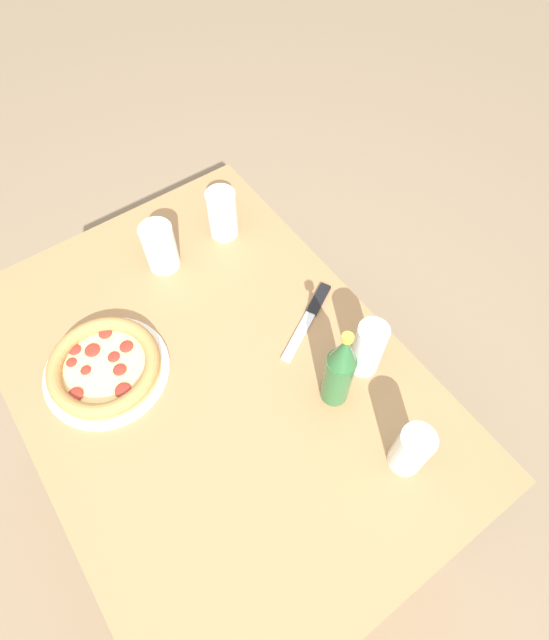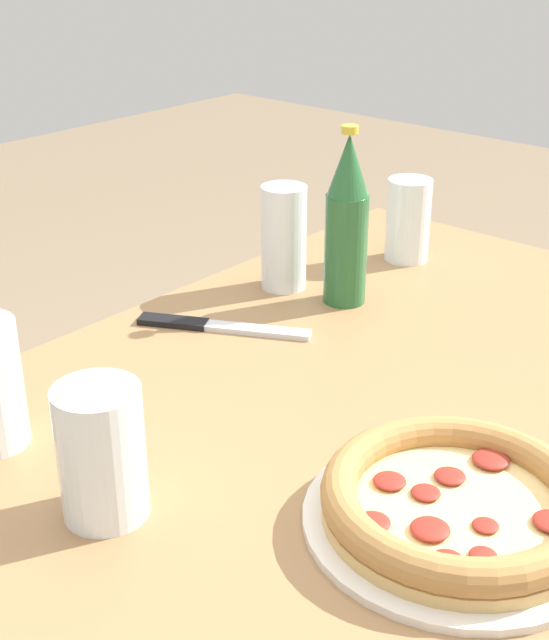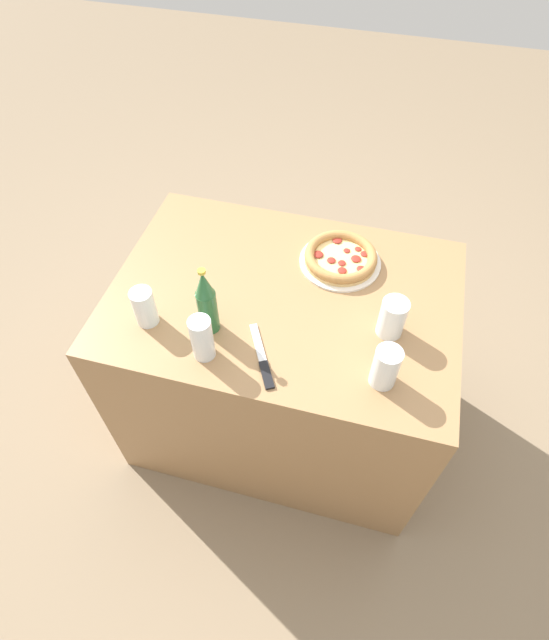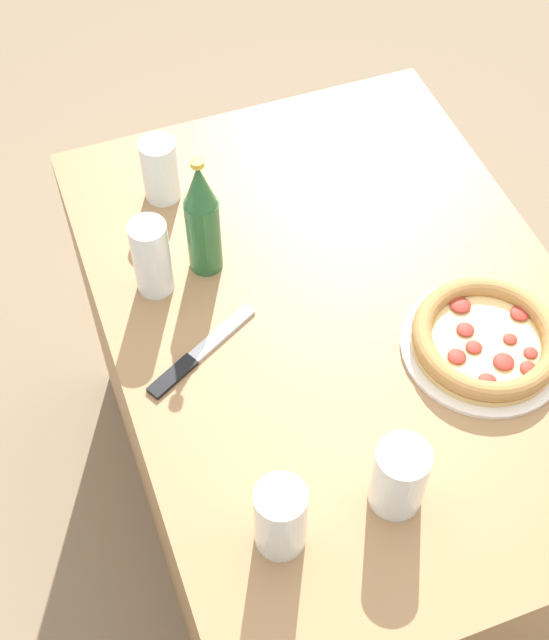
{
  "view_description": "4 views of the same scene",
  "coord_description": "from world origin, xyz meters",
  "px_view_note": "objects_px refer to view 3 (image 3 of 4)",
  "views": [
    {
      "loc": [
        -0.44,
        0.16,
        1.72
      ],
      "look_at": [
        0.02,
        -0.17,
        0.81
      ],
      "focal_mm": 28.0,
      "sensor_mm": 36.0,
      "label": 1
    },
    {
      "loc": [
        0.71,
        0.47,
        1.25
      ],
      "look_at": [
        0.05,
        -0.11,
        0.84
      ],
      "focal_mm": 50.0,
      "sensor_mm": 36.0,
      "label": 2
    },
    {
      "loc": [
        0.23,
        -1.0,
        1.92
      ],
      "look_at": [
        0.01,
        -0.16,
        0.83
      ],
      "focal_mm": 28.0,
      "sensor_mm": 36.0,
      "label": 3
    },
    {
      "loc": [
        0.79,
        -0.41,
        1.92
      ],
      "look_at": [
        0.03,
        -0.14,
        0.85
      ],
      "focal_mm": 50.0,
      "sensor_mm": 36.0,
      "label": 4
    }
  ],
  "objects_px": {
    "pizza_veggie": "(341,258)",
    "glass_red_wine": "(202,340)",
    "beer_bottle": "(207,302)",
    "knife": "(262,358)",
    "glass_cola": "(145,308)",
    "glass_water": "(385,368)",
    "glass_iced_tea": "(392,319)"
  },
  "relations": [
    {
      "from": "pizza_veggie",
      "to": "glass_red_wine",
      "type": "height_order",
      "value": "glass_red_wine"
    },
    {
      "from": "beer_bottle",
      "to": "knife",
      "type": "relative_size",
      "value": 1.15
    },
    {
      "from": "glass_cola",
      "to": "beer_bottle",
      "type": "height_order",
      "value": "beer_bottle"
    },
    {
      "from": "glass_red_wine",
      "to": "glass_water",
      "type": "relative_size",
      "value": 1.11
    },
    {
      "from": "glass_water",
      "to": "beer_bottle",
      "type": "distance_m",
      "value": 0.51
    },
    {
      "from": "glass_red_wine",
      "to": "glass_cola",
      "type": "distance_m",
      "value": 0.21
    },
    {
      "from": "pizza_veggie",
      "to": "glass_cola",
      "type": "xyz_separation_m",
      "value": [
        -0.5,
        -0.38,
        0.04
      ]
    },
    {
      "from": "glass_red_wine",
      "to": "glass_cola",
      "type": "xyz_separation_m",
      "value": [
        -0.2,
        0.07,
        -0.01
      ]
    },
    {
      "from": "glass_water",
      "to": "beer_bottle",
      "type": "height_order",
      "value": "beer_bottle"
    },
    {
      "from": "glass_water",
      "to": "knife",
      "type": "bearing_deg",
      "value": -177.22
    },
    {
      "from": "glass_red_wine",
      "to": "beer_bottle",
      "type": "height_order",
      "value": "beer_bottle"
    },
    {
      "from": "knife",
      "to": "glass_cola",
      "type": "bearing_deg",
      "value": 172.69
    },
    {
      "from": "pizza_veggie",
      "to": "beer_bottle",
      "type": "xyz_separation_m",
      "value": [
        -0.32,
        -0.36,
        0.09
      ]
    },
    {
      "from": "glass_red_wine",
      "to": "glass_water",
      "type": "xyz_separation_m",
      "value": [
        0.49,
        0.04,
        -0.0
      ]
    },
    {
      "from": "glass_cola",
      "to": "glass_iced_tea",
      "type": "bearing_deg",
      "value": 11.68
    },
    {
      "from": "glass_red_wine",
      "to": "glass_water",
      "type": "distance_m",
      "value": 0.49
    },
    {
      "from": "glass_water",
      "to": "glass_iced_tea",
      "type": "bearing_deg",
      "value": 90.51
    },
    {
      "from": "glass_red_wine",
      "to": "knife",
      "type": "bearing_deg",
      "value": 8.33
    },
    {
      "from": "pizza_veggie",
      "to": "glass_cola",
      "type": "relative_size",
      "value": 2.15
    },
    {
      "from": "glass_iced_tea",
      "to": "beer_bottle",
      "type": "xyz_separation_m",
      "value": [
        -0.5,
        -0.12,
        0.06
      ]
    },
    {
      "from": "knife",
      "to": "glass_red_wine",
      "type": "bearing_deg",
      "value": -171.67
    },
    {
      "from": "pizza_veggie",
      "to": "glass_red_wine",
      "type": "xyz_separation_m",
      "value": [
        -0.3,
        -0.45,
        0.04
      ]
    },
    {
      "from": "glass_iced_tea",
      "to": "knife",
      "type": "xyz_separation_m",
      "value": [
        -0.33,
        -0.19,
        -0.05
      ]
    },
    {
      "from": "glass_water",
      "to": "beer_bottle",
      "type": "xyz_separation_m",
      "value": [
        -0.51,
        0.05,
        0.05
      ]
    },
    {
      "from": "glass_iced_tea",
      "to": "knife",
      "type": "relative_size",
      "value": 0.6
    },
    {
      "from": "pizza_veggie",
      "to": "glass_cola",
      "type": "distance_m",
      "value": 0.63
    },
    {
      "from": "glass_red_wine",
      "to": "glass_water",
      "type": "bearing_deg",
      "value": 4.61
    },
    {
      "from": "beer_bottle",
      "to": "glass_red_wine",
      "type": "bearing_deg",
      "value": -80.22
    },
    {
      "from": "pizza_veggie",
      "to": "beer_bottle",
      "type": "height_order",
      "value": "beer_bottle"
    },
    {
      "from": "pizza_veggie",
      "to": "knife",
      "type": "height_order",
      "value": "pizza_veggie"
    },
    {
      "from": "glass_red_wine",
      "to": "glass_iced_tea",
      "type": "bearing_deg",
      "value": 23.51
    },
    {
      "from": "glass_iced_tea",
      "to": "glass_water",
      "type": "relative_size",
      "value": 0.95
    }
  ]
}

